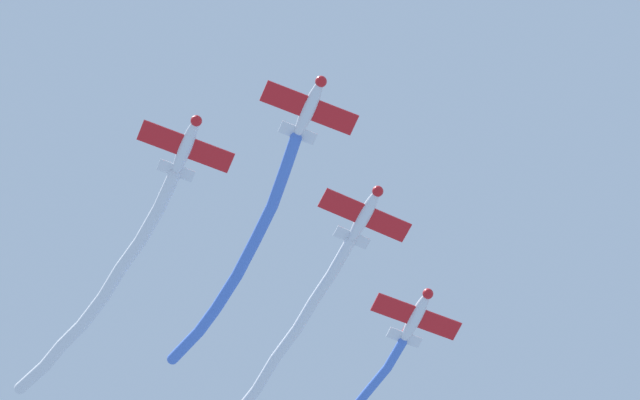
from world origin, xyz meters
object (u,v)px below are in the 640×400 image
(airplane_lead, at_px, (309,108))
(airplane_right_wing, at_px, (186,146))
(airplane_slot, at_px, (416,316))
(airplane_left_wing, at_px, (365,215))

(airplane_lead, xyz_separation_m, airplane_right_wing, (8.24, 2.57, 0.30))
(airplane_lead, relative_size, airplane_slot, 1.00)
(airplane_lead, relative_size, airplane_left_wing, 0.99)
(airplane_right_wing, bearing_deg, airplane_slot, 106.60)
(airplane_left_wing, height_order, airplane_slot, airplane_left_wing)
(airplane_lead, distance_m, airplane_slot, 17.26)
(airplane_slot, bearing_deg, airplane_right_wing, -73.49)
(airplane_lead, bearing_deg, airplane_right_wing, -132.06)
(airplane_right_wing, xyz_separation_m, airplane_slot, (-4.86, -19.49, -0.60))
(airplane_lead, xyz_separation_m, airplane_slot, (3.38, -16.92, -0.30))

